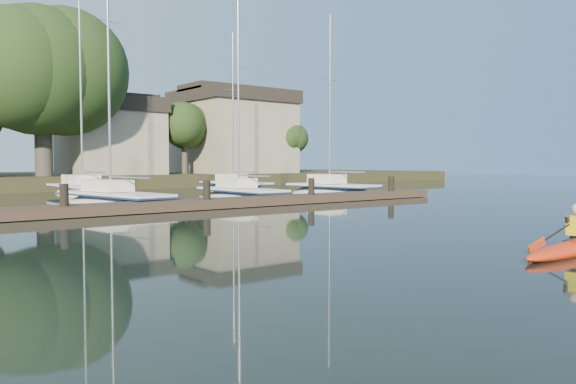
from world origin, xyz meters
TOP-DOWN VIEW (x-y plane):
  - ground at (0.00, 0.00)m, footprint 160.00×160.00m
  - dock at (0.00, 14.00)m, footprint 34.00×2.00m
  - sailboat_2 at (0.46, 18.13)m, footprint 3.35×9.00m
  - sailboat_3 at (7.47, 18.03)m, footprint 2.04×7.64m
  - sailboat_4 at (14.50, 18.36)m, footprint 3.11×7.52m
  - sailboat_6 at (1.87, 26.28)m, footprint 2.29×10.37m
  - sailboat_7 at (12.70, 26.57)m, footprint 2.55×7.82m
  - shore at (1.61, 40.29)m, footprint 90.00×25.25m

SIDE VIEW (x-z plane):
  - sailboat_4 at x=14.50m, z-range -6.41..6.01m
  - sailboat_6 at x=1.87m, z-range -8.41..8.03m
  - sailboat_7 at x=12.70m, z-range -6.39..6.02m
  - sailboat_3 at x=7.47m, z-range -6.34..5.97m
  - sailboat_2 at x=0.46m, z-range -7.46..7.10m
  - ground at x=0.00m, z-range 0.00..0.00m
  - dock at x=0.00m, z-range -0.70..1.10m
  - shore at x=1.61m, z-range -3.15..9.60m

